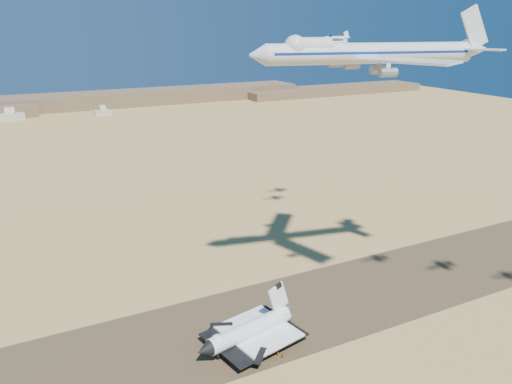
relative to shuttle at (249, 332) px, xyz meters
name	(u,v)px	position (x,y,z in m)	size (l,w,h in m)	color
ground	(242,326)	(2.41, 10.93, -5.15)	(1200.00, 1200.00, 0.00)	tan
runway	(242,326)	(2.41, 10.93, -5.12)	(600.00, 50.00, 0.06)	brown
ridgeline	(115,101)	(67.72, 538.24, 2.48)	(960.00, 90.00, 18.00)	brown
hangars	(6,117)	(-61.59, 489.37, -0.32)	(200.50, 29.50, 30.00)	beige
shuttle	(249,332)	(0.00, 0.00, 0.00)	(38.87, 29.05, 19.17)	white
carrier_747	(364,53)	(46.13, 6.94, 88.63)	(86.90, 65.79, 21.58)	silver
crew_a	(278,353)	(5.76, -9.57, -4.18)	(0.66, 0.44, 1.82)	#DD5B0D
crew_b	(283,355)	(6.69, -11.19, -4.27)	(0.80, 0.46, 1.64)	#DD5B0D
crew_c	(274,352)	(5.27, -8.17, -4.29)	(0.94, 0.48, 1.61)	#DD5B0D
chase_jet_d	(335,38)	(70.99, 58.41, 92.19)	(14.47, 7.99, 3.61)	silver
chase_jet_e	(335,42)	(80.83, 72.53, 89.66)	(14.91, 8.04, 3.71)	silver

